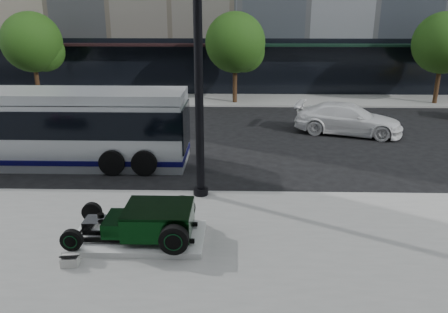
{
  "coord_description": "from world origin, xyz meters",
  "views": [
    {
      "loc": [
        1.05,
        -15.39,
        5.8
      ],
      "look_at": [
        0.68,
        -1.61,
        1.2
      ],
      "focal_mm": 35.0,
      "sensor_mm": 36.0,
      "label": 1
    }
  ],
  "objects_px": {
    "white_sedan": "(348,119)",
    "lamppost": "(199,68)",
    "hot_rod": "(151,220)",
    "transit_bus": "(33,127)"
  },
  "relations": [
    {
      "from": "hot_rod",
      "to": "transit_bus",
      "type": "distance_m",
      "value": 8.62
    },
    {
      "from": "transit_bus",
      "to": "white_sedan",
      "type": "distance_m",
      "value": 14.32
    },
    {
      "from": "lamppost",
      "to": "white_sedan",
      "type": "relative_size",
      "value": 1.7
    },
    {
      "from": "hot_rod",
      "to": "white_sedan",
      "type": "bearing_deg",
      "value": 55.2
    },
    {
      "from": "hot_rod",
      "to": "transit_bus",
      "type": "xyz_separation_m",
      "value": [
        -5.77,
        6.36,
        0.79
      ]
    },
    {
      "from": "hot_rod",
      "to": "lamppost",
      "type": "distance_m",
      "value": 4.76
    },
    {
      "from": "white_sedan",
      "to": "lamppost",
      "type": "bearing_deg",
      "value": 157.95
    },
    {
      "from": "hot_rod",
      "to": "lamppost",
      "type": "bearing_deg",
      "value": 71.04
    },
    {
      "from": "lamppost",
      "to": "transit_bus",
      "type": "height_order",
      "value": "lamppost"
    },
    {
      "from": "hot_rod",
      "to": "transit_bus",
      "type": "height_order",
      "value": "transit_bus"
    }
  ]
}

